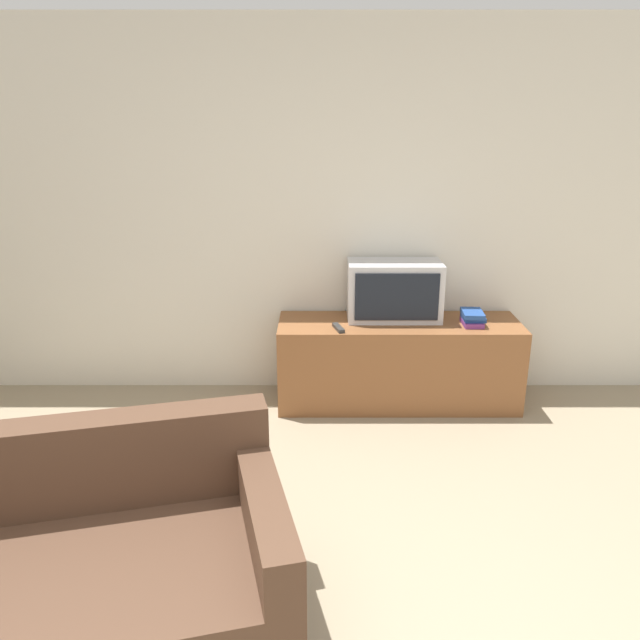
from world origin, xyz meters
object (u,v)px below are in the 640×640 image
Objects in this scene: book_stack at (470,317)px; remote_on_stand at (336,328)px; couch at (57,591)px; television at (392,290)px; tv_stand at (396,362)px.

book_stack reaches higher than remote_on_stand.
couch is 10.96× the size of remote_on_stand.
tv_stand is at bearing -68.58° from television.
remote_on_stand is at bearing -148.17° from television.
tv_stand is at bearing 41.30° from couch.
tv_stand is 0.51m from television.
television is 0.35× the size of couch.
couch is at bearing -123.38° from television.
book_stack is at bearing -14.83° from television.
tv_stand is 0.60m from book_stack.
remote_on_stand is (1.11, 2.03, 0.34)m from couch.
remote_on_stand is (-0.92, -0.11, -0.04)m from book_stack.
book_stack is 0.93m from remote_on_stand.
tv_stand is 0.55m from remote_on_stand.
television is (-0.04, 0.09, 0.50)m from tv_stand.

